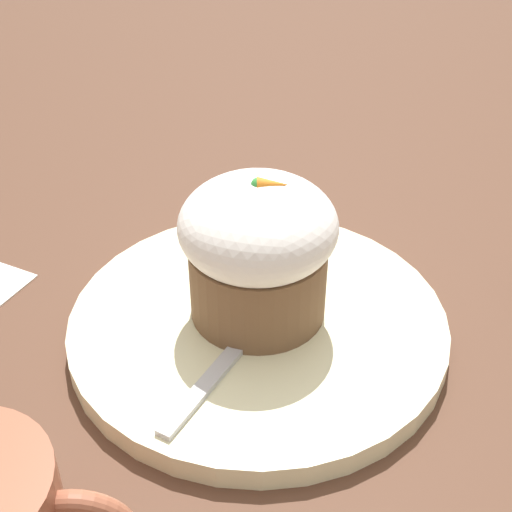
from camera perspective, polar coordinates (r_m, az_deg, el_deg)
ground_plane at (r=0.48m, az=0.16°, el=-6.22°), size 4.00×4.00×0.00m
dessert_plate at (r=0.48m, az=0.16°, el=-5.51°), size 0.25×0.25×0.02m
carrot_cake at (r=0.45m, az=0.00°, el=0.63°), size 0.10×0.10×0.10m
spoon at (r=0.46m, az=-0.69°, el=-6.32°), size 0.09×0.12×0.01m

